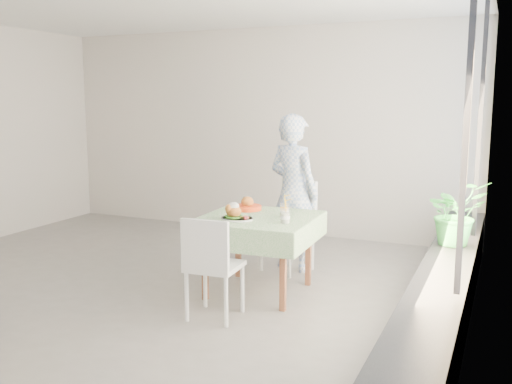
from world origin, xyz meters
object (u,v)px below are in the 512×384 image
at_px(chair_near, 214,287).
at_px(juice_cup_orange, 284,211).
at_px(diner, 293,192).
at_px(cafe_table, 259,246).
at_px(chair_far, 288,243).
at_px(potted_plant, 456,213).
at_px(main_dish, 235,214).

distance_m(chair_near, juice_cup_orange, 1.04).
height_order(diner, juice_cup_orange, diner).
bearing_deg(cafe_table, chair_far, 90.14).
xyz_separation_m(cafe_table, chair_far, (-0.00, 0.79, -0.16)).
relative_size(cafe_table, chair_near, 1.22).
bearing_deg(diner, chair_near, 105.55).
bearing_deg(cafe_table, chair_near, -96.44).
bearing_deg(cafe_table, potted_plant, 20.37).
distance_m(chair_far, potted_plant, 1.79).
relative_size(cafe_table, main_dish, 3.45).
height_order(chair_near, juice_cup_orange, juice_cup_orange).
bearing_deg(diner, juice_cup_orange, 123.47).
bearing_deg(chair_near, diner, 86.11).
distance_m(chair_far, chair_near, 1.54).
relative_size(cafe_table, diner, 0.64).
xyz_separation_m(main_dish, juice_cup_orange, (0.37, 0.30, 0.00)).
distance_m(cafe_table, diner, 0.96).
distance_m(chair_far, diner, 0.55).
bearing_deg(juice_cup_orange, chair_far, 107.70).
height_order(diner, potted_plant, diner).
distance_m(diner, potted_plant, 1.70).
xyz_separation_m(chair_far, juice_cup_orange, (0.22, -0.70, 0.50)).
height_order(chair_far, main_dish, chair_far).
xyz_separation_m(chair_far, potted_plant, (1.71, -0.16, 0.50)).
distance_m(chair_near, main_dish, 0.75).
xyz_separation_m(chair_near, juice_cup_orange, (0.31, 0.84, 0.53)).
bearing_deg(potted_plant, chair_near, -142.41).
bearing_deg(potted_plant, diner, 171.82).
bearing_deg(juice_cup_orange, diner, 104.04).
xyz_separation_m(cafe_table, juice_cup_orange, (0.22, 0.10, 0.34)).
height_order(cafe_table, chair_far, chair_far).
distance_m(cafe_table, main_dish, 0.42).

